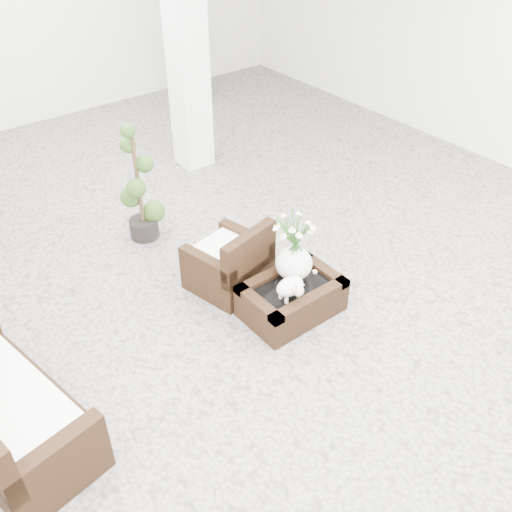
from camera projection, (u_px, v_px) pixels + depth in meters
ground at (250, 303)px, 5.55m from camera, size 11.00×11.00×0.00m
column at (185, 31)px, 6.88m from camera, size 0.40×0.40×3.50m
coffee_table at (292, 299)px, 5.35m from camera, size 0.90×0.60×0.31m
sheep_figurine at (290, 288)px, 5.07m from camera, size 0.28×0.23×0.21m
planter_narcissus at (295, 242)px, 5.13m from camera, size 0.44×0.44×0.80m
tealight at (315, 272)px, 5.41m from camera, size 0.04×0.04×0.03m
armchair at (228, 255)px, 5.57m from camera, size 0.81×0.78×0.73m
loveseat at (1, 402)px, 4.08m from camera, size 0.98×1.61×0.81m
topiary at (138, 184)px, 6.07m from camera, size 0.36×0.36×1.34m
shopper at (188, 45)px, 9.09m from camera, size 0.47×0.70×1.91m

